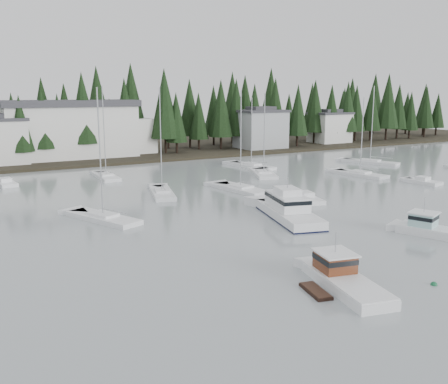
# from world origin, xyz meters

# --- Properties ---
(far_shore_land) EXTENTS (240.00, 54.00, 1.00)m
(far_shore_land) POSITION_xyz_m (0.00, 97.00, 0.00)
(far_shore_land) COLOR black
(far_shore_land) RESTS_ON ground
(conifer_treeline) EXTENTS (200.00, 22.00, 20.00)m
(conifer_treeline) POSITION_xyz_m (0.00, 86.00, 0.00)
(conifer_treeline) COLOR black
(conifer_treeline) RESTS_ON ground
(house_east_a) EXTENTS (10.60, 8.48, 9.25)m
(house_east_a) POSITION_xyz_m (36.00, 78.00, 4.90)
(house_east_a) COLOR #999EA0
(house_east_a) RESTS_ON ground
(house_east_b) EXTENTS (9.54, 7.42, 8.25)m
(house_east_b) POSITION_xyz_m (58.00, 80.00, 4.40)
(house_east_b) COLOR silver
(house_east_b) RESTS_ON ground
(harbor_inn) EXTENTS (29.50, 11.50, 10.90)m
(harbor_inn) POSITION_xyz_m (-2.96, 82.34, 5.78)
(harbor_inn) COLOR silver
(harbor_inn) RESTS_ON ground
(lobster_boat_brown) EXTENTS (5.24, 8.49, 4.00)m
(lobster_boat_brown) POSITION_xyz_m (-4.00, 7.59, 0.46)
(lobster_boat_brown) COLOR white
(lobster_boat_brown) RESTS_ON ground
(cabin_cruiser_center) EXTENTS (6.37, 11.91, 4.89)m
(cabin_cruiser_center) POSITION_xyz_m (4.05, 24.48, 0.73)
(cabin_cruiser_center) COLOR white
(cabin_cruiser_center) RESTS_ON ground
(lobster_boat_teal) EXTENTS (4.94, 7.55, 3.97)m
(lobster_boat_teal) POSITION_xyz_m (11.87, 12.71, 0.47)
(lobster_boat_teal) COLOR white
(lobster_boat_teal) RESTS_ON ground
(sailboat_0) EXTENTS (4.21, 10.42, 12.51)m
(sailboat_0) POSITION_xyz_m (19.94, 56.60, 0.06)
(sailboat_0) COLOR white
(sailboat_0) RESTS_ON ground
(sailboat_1) EXTENTS (6.11, 9.19, 13.31)m
(sailboat_1) POSITION_xyz_m (17.11, 48.49, 0.07)
(sailboat_1) COLOR white
(sailboat_1) RESTS_ON ground
(sailboat_3) EXTENTS (4.88, 9.32, 13.99)m
(sailboat_3) POSITION_xyz_m (-2.74, 42.16, 0.08)
(sailboat_3) COLOR white
(sailboat_3) RESTS_ON ground
(sailboat_5) EXTENTS (6.21, 10.52, 14.54)m
(sailboat_5) POSITION_xyz_m (41.62, 49.96, 0.08)
(sailboat_5) COLOR white
(sailboat_5) RESTS_ON ground
(sailboat_6) EXTENTS (2.87, 8.39, 14.35)m
(sailboat_6) POSITION_xyz_m (-5.34, 58.04, 0.09)
(sailboat_6) COLOR white
(sailboat_6) RESTS_ON ground
(sailboat_7) EXTENTS (5.96, 9.52, 13.92)m
(sailboat_7) POSITION_xyz_m (-12.96, 33.13, 0.08)
(sailboat_7) COLOR white
(sailboat_7) RESTS_ON ground
(sailboat_8) EXTENTS (4.18, 9.56, 13.64)m
(sailboat_8) POSITION_xyz_m (7.43, 39.59, 0.07)
(sailboat_8) COLOR white
(sailboat_8) RESTS_ON ground
(sailboat_9) EXTENTS (4.26, 9.31, 12.67)m
(sailboat_9) POSITION_xyz_m (30.04, 40.70, 0.07)
(sailboat_9) COLOR white
(sailboat_9) RESTS_ON ground
(runabout_1) EXTENTS (3.78, 7.06, 1.42)m
(runabout_1) POSITION_xyz_m (11.32, 30.73, 0.13)
(runabout_1) COLOR white
(runabout_1) RESTS_ON ground
(runabout_2) EXTENTS (2.77, 5.44, 1.42)m
(runabout_2) POSITION_xyz_m (32.95, 31.25, 0.13)
(runabout_2) COLOR white
(runabout_2) RESTS_ON ground
(runabout_3) EXTENTS (2.93, 5.76, 1.42)m
(runabout_3) POSITION_xyz_m (-19.41, 59.37, 0.13)
(runabout_3) COLOR white
(runabout_3) RESTS_ON ground
(mooring_buoy_green) EXTENTS (0.47, 0.47, 0.47)m
(mooring_buoy_green) POSITION_xyz_m (1.71, 4.78, 0.00)
(mooring_buoy_green) COLOR #145933
(mooring_buoy_green) RESTS_ON ground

